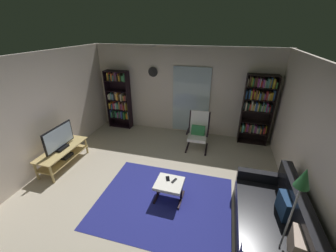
{
  "coord_description": "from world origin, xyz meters",
  "views": [
    {
      "loc": [
        1.19,
        -3.1,
        3.08
      ],
      "look_at": [
        0.07,
        1.02,
        1.03
      ],
      "focal_mm": 22.29,
      "sensor_mm": 36.0,
      "label": 1
    }
  ],
  "objects_px": {
    "lounge_armchair": "(198,130)",
    "leather_sofa": "(271,220)",
    "bookshelf_near_tv": "(119,100)",
    "bookshelf_near_sofa": "(257,106)",
    "tv_remote": "(174,181)",
    "ottoman": "(169,185)",
    "wall_clock": "(153,72)",
    "television": "(59,139)",
    "floor_lamp_by_sofa": "(298,195)",
    "cell_phone": "(168,179)",
    "tv_stand": "(63,154)"
  },
  "relations": [
    {
      "from": "lounge_armchair",
      "to": "wall_clock",
      "type": "relative_size",
      "value": 3.53
    },
    {
      "from": "wall_clock",
      "to": "tv_remote",
      "type": "bearing_deg",
      "value": -64.54
    },
    {
      "from": "floor_lamp_by_sofa",
      "to": "cell_phone",
      "type": "bearing_deg",
      "value": 152.53
    },
    {
      "from": "bookshelf_near_sofa",
      "to": "cell_phone",
      "type": "bearing_deg",
      "value": -123.69
    },
    {
      "from": "cell_phone",
      "to": "floor_lamp_by_sofa",
      "type": "bearing_deg",
      "value": -48.46
    },
    {
      "from": "wall_clock",
      "to": "tv_stand",
      "type": "bearing_deg",
      "value": -120.09
    },
    {
      "from": "bookshelf_near_sofa",
      "to": "ottoman",
      "type": "height_order",
      "value": "bookshelf_near_sofa"
    },
    {
      "from": "ottoman",
      "to": "wall_clock",
      "type": "relative_size",
      "value": 1.83
    },
    {
      "from": "lounge_armchair",
      "to": "leather_sofa",
      "type": "bearing_deg",
      "value": -58.11
    },
    {
      "from": "leather_sofa",
      "to": "floor_lamp_by_sofa",
      "type": "xyz_separation_m",
      "value": [
        0.0,
        -0.53,
        1.01
      ]
    },
    {
      "from": "bookshelf_near_sofa",
      "to": "ottoman",
      "type": "xyz_separation_m",
      "value": [
        -1.74,
        -2.79,
        -0.78
      ]
    },
    {
      "from": "tv_remote",
      "to": "cell_phone",
      "type": "bearing_deg",
      "value": -171.04
    },
    {
      "from": "bookshelf_near_tv",
      "to": "bookshelf_near_sofa",
      "type": "relative_size",
      "value": 0.94
    },
    {
      "from": "television",
      "to": "cell_phone",
      "type": "relative_size",
      "value": 6.23
    },
    {
      "from": "bookshelf_near_tv",
      "to": "floor_lamp_by_sofa",
      "type": "height_order",
      "value": "bookshelf_near_tv"
    },
    {
      "from": "television",
      "to": "lounge_armchair",
      "type": "xyz_separation_m",
      "value": [
        3.0,
        1.7,
        -0.2
      ]
    },
    {
      "from": "leather_sofa",
      "to": "tv_remote",
      "type": "relative_size",
      "value": 12.24
    },
    {
      "from": "tv_remote",
      "to": "bookshelf_near_sofa",
      "type": "bearing_deg",
      "value": 79.84
    },
    {
      "from": "television",
      "to": "wall_clock",
      "type": "xyz_separation_m",
      "value": [
        1.46,
        2.53,
        1.12
      ]
    },
    {
      "from": "bookshelf_near_sofa",
      "to": "lounge_armchair",
      "type": "bearing_deg",
      "value": -154.71
    },
    {
      "from": "ottoman",
      "to": "floor_lamp_by_sofa",
      "type": "relative_size",
      "value": 0.31
    },
    {
      "from": "bookshelf_near_tv",
      "to": "lounge_armchair",
      "type": "relative_size",
      "value": 1.81
    },
    {
      "from": "leather_sofa",
      "to": "wall_clock",
      "type": "relative_size",
      "value": 6.08
    },
    {
      "from": "lounge_armchair",
      "to": "tv_remote",
      "type": "relative_size",
      "value": 7.1
    },
    {
      "from": "tv_stand",
      "to": "leather_sofa",
      "type": "xyz_separation_m",
      "value": [
        4.5,
        -0.72,
        0.0
      ]
    },
    {
      "from": "leather_sofa",
      "to": "ottoman",
      "type": "height_order",
      "value": "leather_sofa"
    },
    {
      "from": "leather_sofa",
      "to": "wall_clock",
      "type": "xyz_separation_m",
      "value": [
        -3.04,
        3.24,
        1.54
      ]
    },
    {
      "from": "television",
      "to": "ottoman",
      "type": "height_order",
      "value": "television"
    },
    {
      "from": "tv_remote",
      "to": "floor_lamp_by_sofa",
      "type": "xyz_separation_m",
      "value": [
        1.69,
        -0.92,
        0.92
      ]
    },
    {
      "from": "tv_stand",
      "to": "wall_clock",
      "type": "relative_size",
      "value": 4.58
    },
    {
      "from": "ottoman",
      "to": "tv_remote",
      "type": "bearing_deg",
      "value": 39.25
    },
    {
      "from": "television",
      "to": "ottoman",
      "type": "bearing_deg",
      "value": -8.08
    },
    {
      "from": "lounge_armchair",
      "to": "ottoman",
      "type": "relative_size",
      "value": 1.92
    },
    {
      "from": "television",
      "to": "cell_phone",
      "type": "bearing_deg",
      "value": -6.27
    },
    {
      "from": "television",
      "to": "cell_phone",
      "type": "height_order",
      "value": "television"
    },
    {
      "from": "tv_remote",
      "to": "wall_clock",
      "type": "bearing_deg",
      "value": 136.68
    },
    {
      "from": "leather_sofa",
      "to": "lounge_armchair",
      "type": "relative_size",
      "value": 1.72
    },
    {
      "from": "bookshelf_near_tv",
      "to": "tv_stand",
      "type": "bearing_deg",
      "value": -97.73
    },
    {
      "from": "television",
      "to": "leather_sofa",
      "type": "bearing_deg",
      "value": -9.01
    },
    {
      "from": "ottoman",
      "to": "bookshelf_near_sofa",
      "type": "bearing_deg",
      "value": 58.03
    },
    {
      "from": "television",
      "to": "ottoman",
      "type": "distance_m",
      "value": 2.8
    },
    {
      "from": "television",
      "to": "tv_remote",
      "type": "relative_size",
      "value": 6.06
    },
    {
      "from": "lounge_armchair",
      "to": "tv_remote",
      "type": "bearing_deg",
      "value": -95.15
    },
    {
      "from": "bookshelf_near_tv",
      "to": "tv_remote",
      "type": "height_order",
      "value": "bookshelf_near_tv"
    },
    {
      "from": "tv_stand",
      "to": "bookshelf_near_tv",
      "type": "xyz_separation_m",
      "value": [
        0.32,
        2.39,
        0.62
      ]
    },
    {
      "from": "lounge_armchair",
      "to": "television",
      "type": "bearing_deg",
      "value": -150.48
    },
    {
      "from": "bookshelf_near_tv",
      "to": "ottoman",
      "type": "distance_m",
      "value": 3.73
    },
    {
      "from": "lounge_armchair",
      "to": "tv_remote",
      "type": "height_order",
      "value": "lounge_armchair"
    },
    {
      "from": "leather_sofa",
      "to": "cell_phone",
      "type": "xyz_separation_m",
      "value": [
        -1.82,
        0.42,
        0.09
      ]
    },
    {
      "from": "ottoman",
      "to": "cell_phone",
      "type": "height_order",
      "value": "cell_phone"
    }
  ]
}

